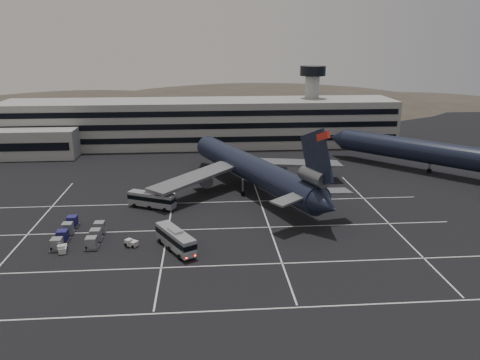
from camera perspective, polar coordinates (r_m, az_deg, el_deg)
name	(u,v)px	position (r m, az deg, el deg)	size (l,w,h in m)	color
ground	(202,239)	(79.66, -4.65, -7.13)	(260.00, 260.00, 0.00)	black
lane_markings	(208,237)	(80.31, -3.97, -6.90)	(90.00, 55.62, 0.01)	silver
terminal	(192,124)	(146.16, -5.90, 6.85)	(125.00, 26.00, 24.00)	gray
hills	(237,126)	(247.37, -0.42, 6.64)	(352.00, 180.00, 44.00)	#38332B
trijet_main	(253,169)	(101.20, 1.56, 1.38)	(43.79, 54.97, 18.08)	black
trijet_far	(435,152)	(124.59, 22.69, 3.13)	(44.20, 45.07, 18.08)	black
bus_near	(176,239)	(75.36, -7.87, -7.08)	(7.02, 9.94, 3.56)	#909398
bus_far	(152,199)	(93.99, -10.70, -2.30)	(9.86, 6.31, 3.47)	#909398
tug_a	(63,249)	(79.45, -20.79, -7.84)	(1.66, 2.35, 1.38)	beige
tug_b	(132,243)	(78.46, -13.05, -7.46)	(2.40, 2.20, 1.33)	beige
uld_cluster	(78,233)	(83.50, -19.13, -6.17)	(7.53, 12.07, 1.99)	#2D2D30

